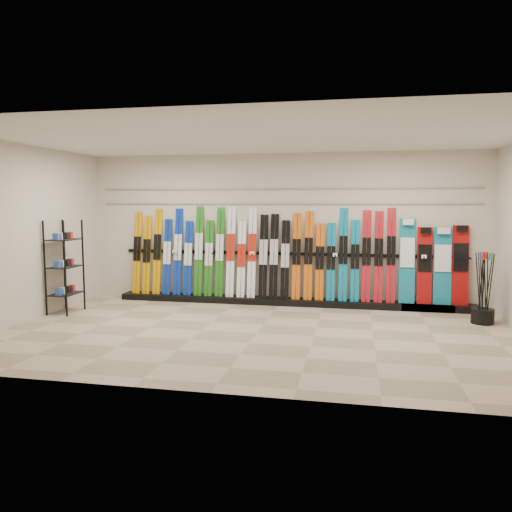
# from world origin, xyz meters

# --- Properties ---
(floor) EXTENTS (8.00, 8.00, 0.00)m
(floor) POSITION_xyz_m (0.00, 0.00, 0.00)
(floor) COLOR gray
(floor) RESTS_ON ground
(back_wall) EXTENTS (8.00, 0.00, 8.00)m
(back_wall) POSITION_xyz_m (0.00, 2.50, 1.50)
(back_wall) COLOR beige
(back_wall) RESTS_ON floor
(left_wall) EXTENTS (0.00, 5.00, 5.00)m
(left_wall) POSITION_xyz_m (-4.00, 0.00, 1.50)
(left_wall) COLOR beige
(left_wall) RESTS_ON floor
(ceiling) EXTENTS (8.00, 8.00, 0.00)m
(ceiling) POSITION_xyz_m (0.00, 0.00, 3.00)
(ceiling) COLOR silver
(ceiling) RESTS_ON back_wall
(ski_rack_base) EXTENTS (8.00, 0.40, 0.12)m
(ski_rack_base) POSITION_xyz_m (0.22, 2.28, 0.06)
(ski_rack_base) COLOR black
(ski_rack_base) RESTS_ON floor
(skis) EXTENTS (5.37, 0.29, 1.83)m
(skis) POSITION_xyz_m (-0.45, 2.36, 0.96)
(skis) COLOR #D48D00
(skis) RESTS_ON ski_rack_base
(snowboards) EXTENTS (1.25, 0.25, 1.61)m
(snowboards) POSITION_xyz_m (2.93, 2.36, 0.87)
(snowboards) COLOR #14728C
(snowboards) RESTS_ON ski_rack_base
(accessory_rack) EXTENTS (0.40, 0.60, 1.71)m
(accessory_rack) POSITION_xyz_m (-3.75, 0.76, 0.85)
(accessory_rack) COLOR black
(accessory_rack) RESTS_ON floor
(pole_bin) EXTENTS (0.37, 0.37, 0.25)m
(pole_bin) POSITION_xyz_m (3.60, 1.37, 0.12)
(pole_bin) COLOR black
(pole_bin) RESTS_ON floor
(ski_poles) EXTENTS (0.29, 0.38, 1.18)m
(ski_poles) POSITION_xyz_m (3.59, 1.37, 0.61)
(ski_poles) COLOR black
(ski_poles) RESTS_ON pole_bin
(slatwall_rail_0) EXTENTS (7.60, 0.02, 0.03)m
(slatwall_rail_0) POSITION_xyz_m (0.00, 2.48, 2.00)
(slatwall_rail_0) COLOR gray
(slatwall_rail_0) RESTS_ON back_wall
(slatwall_rail_1) EXTENTS (7.60, 0.02, 0.03)m
(slatwall_rail_1) POSITION_xyz_m (0.00, 2.48, 2.30)
(slatwall_rail_1) COLOR gray
(slatwall_rail_1) RESTS_ON back_wall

